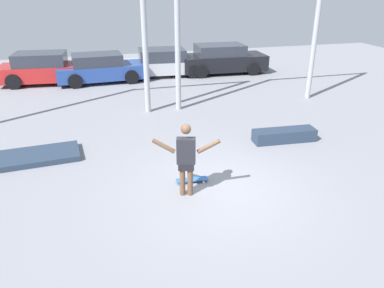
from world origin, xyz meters
The scene contains 9 objects.
ground_plane centered at (0.00, 0.00, 0.00)m, with size 36.00×36.00×0.00m, color gray.
skateboarder centered at (-0.69, 0.00, 0.95)m, with size 1.44×0.51×1.70m.
skateboard centered at (-0.42, 0.51, 0.06)m, with size 0.77×0.29×0.08m.
grind_box centered at (2.92, 2.18, 0.19)m, with size 1.88×0.53×0.37m, color #28384C.
manual_pad centered at (-4.30, 2.85, 0.08)m, with size 2.53×1.16×0.15m, color #28384C.
parked_car_red centered at (-4.52, 11.37, 0.69)m, with size 4.20×2.18×1.42m.
parked_car_blue centered at (-2.00, 10.95, 0.64)m, with size 4.15×2.04×1.32m.
parked_car_silver centered at (1.17, 11.48, 0.64)m, with size 4.17×2.21×1.32m.
parked_car_black centered at (4.15, 11.22, 0.70)m, with size 4.44×2.12×1.45m.
Camera 1 is at (-2.51, -7.07, 4.46)m, focal length 35.00 mm.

